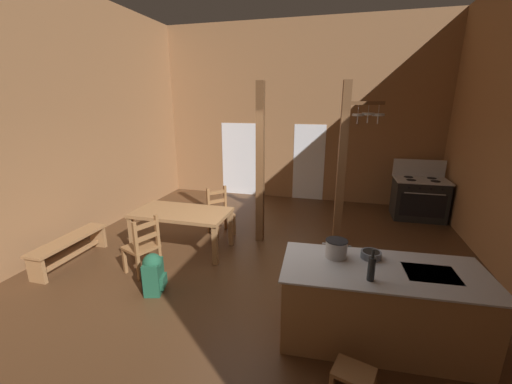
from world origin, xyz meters
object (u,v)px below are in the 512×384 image
object	(u,v)px
kitchen_island	(379,305)
bottle_tall_on_counter	(371,268)
dining_table	(182,216)
ladderback_chair_by_post	(143,247)
bench_along_left_wall	(70,246)
backpack	(153,272)
stockpot_on_counter	(336,249)
mixing_bowl_on_counter	(371,255)
stove_range	(419,198)
ladderback_chair_near_window	(220,212)
step_stool	(353,382)

from	to	relation	value
kitchen_island	bottle_tall_on_counter	size ratio (longest dim) A/B	6.58
dining_table	ladderback_chair_by_post	bearing A→B (deg)	-101.65
bench_along_left_wall	backpack	xyz separation A→B (m)	(1.84, -0.40, 0.01)
stockpot_on_counter	mixing_bowl_on_counter	world-z (taller)	stockpot_on_counter
kitchen_island	bench_along_left_wall	size ratio (longest dim) A/B	1.58
kitchen_island	ladderback_chair_by_post	world-z (taller)	ladderback_chair_by_post
dining_table	ladderback_chair_by_post	size ratio (longest dim) A/B	1.79
stockpot_on_counter	kitchen_island	bearing A→B (deg)	-16.15
stove_range	bench_along_left_wall	bearing A→B (deg)	-147.67
ladderback_chair_near_window	stockpot_on_counter	xyz separation A→B (m)	(2.33, -2.27, 0.55)
backpack	mixing_bowl_on_counter	xyz separation A→B (m)	(2.85, 0.06, 0.62)
kitchen_island	bottle_tall_on_counter	world-z (taller)	bottle_tall_on_counter
ladderback_chair_by_post	step_stool	bearing A→B (deg)	-24.95
step_stool	bench_along_left_wall	world-z (taller)	bench_along_left_wall
stove_range	ladderback_chair_near_window	size ratio (longest dim) A/B	1.39
bottle_tall_on_counter	ladderback_chair_by_post	bearing A→B (deg)	164.99
ladderback_chair_near_window	backpack	xyz separation A→B (m)	(-0.14, -2.25, -0.14)
dining_table	ladderback_chair_by_post	distance (m)	0.97
bottle_tall_on_counter	stove_range	bearing A→B (deg)	72.89
stockpot_on_counter	mixing_bowl_on_counter	xyz separation A→B (m)	(0.39, 0.08, -0.06)
dining_table	ladderback_chair_near_window	world-z (taller)	ladderback_chair_near_window
kitchen_island	stove_range	world-z (taller)	stove_range
ladderback_chair_near_window	bottle_tall_on_counter	world-z (taller)	bottle_tall_on_counter
ladderback_chair_near_window	bottle_tall_on_counter	xyz separation A→B (m)	(2.68, -2.69, 0.58)
stove_range	bottle_tall_on_counter	distance (m)	4.95
bottle_tall_on_counter	kitchen_island	bearing A→B (deg)	60.21
ladderback_chair_near_window	bench_along_left_wall	distance (m)	2.71
kitchen_island	stove_range	bearing A→B (deg)	73.75
backpack	ladderback_chair_near_window	bearing A→B (deg)	86.53
stove_range	backpack	size ratio (longest dim) A/B	2.21
kitchen_island	backpack	size ratio (longest dim) A/B	3.72
dining_table	bench_along_left_wall	distance (m)	1.89
stove_range	ladderback_chair_near_window	xyz separation A→B (m)	(-4.12, -2.02, -0.03)
stove_range	ladderback_chair_near_window	bearing A→B (deg)	-153.94
kitchen_island	dining_table	distance (m)	3.57
ladderback_chair_near_window	bench_along_left_wall	world-z (taller)	ladderback_chair_near_window
mixing_bowl_on_counter	bottle_tall_on_counter	world-z (taller)	bottle_tall_on_counter
step_stool	dining_table	xyz separation A→B (m)	(-2.94, 2.39, 0.47)
dining_table	bench_along_left_wall	bearing A→B (deg)	-148.89
ladderback_chair_near_window	backpack	size ratio (longest dim) A/B	1.59
kitchen_island	mixing_bowl_on_counter	world-z (taller)	mixing_bowl_on_counter
kitchen_island	backpack	world-z (taller)	kitchen_island
ladderback_chair_near_window	backpack	bearing A→B (deg)	-93.47
step_stool	bottle_tall_on_counter	size ratio (longest dim) A/B	1.26
stockpot_on_counter	mixing_bowl_on_counter	bearing A→B (deg)	11.01
ladderback_chair_by_post	bottle_tall_on_counter	size ratio (longest dim) A/B	2.82
kitchen_island	stove_range	distance (m)	4.62
stove_range	bench_along_left_wall	world-z (taller)	stove_range
backpack	bottle_tall_on_counter	distance (m)	2.93
bench_along_left_wall	dining_table	bearing A→B (deg)	31.11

